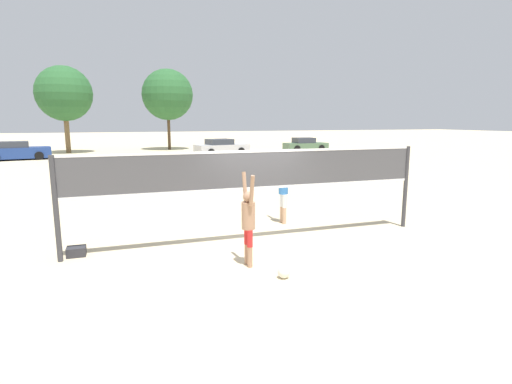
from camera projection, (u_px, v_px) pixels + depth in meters
ground_plane at (256, 241)px, 10.06m from camera, size 200.00×200.00×0.00m
volleyball_net at (256, 176)px, 9.77m from camera, size 9.07×0.11×2.30m
player_spiker at (248, 218)px, 8.21m from camera, size 0.28×0.68×1.96m
player_blocker at (283, 185)px, 11.66m from camera, size 0.28×0.71×2.17m
volleyball at (284, 272)px, 7.70m from camera, size 0.23×0.23×0.23m
gear_bag at (76, 251)px, 8.96m from camera, size 0.41×0.34×0.21m
parked_car_near at (17, 151)px, 30.72m from camera, size 4.88×2.71×1.42m
parked_car_mid at (221, 147)px, 35.42m from camera, size 4.97×2.76×1.38m
parked_car_far at (305, 145)px, 39.46m from camera, size 4.22×1.92×1.33m
tree_left_cluster at (64, 94)px, 36.36m from camera, size 4.97×4.97×7.91m
tree_right_cluster at (168, 95)px, 40.68m from camera, size 5.15×5.15×8.16m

